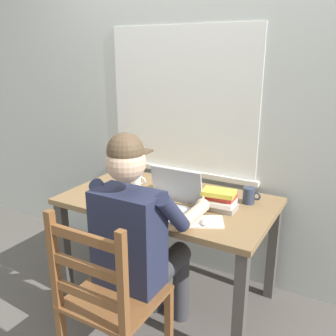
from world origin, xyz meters
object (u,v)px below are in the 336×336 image
object	(u,v)px
coffee_mug_dark	(249,196)
book_stack_main	(221,200)
laptop	(170,201)
computer_mouse	(207,222)
wooden_chair	(109,302)
seated_person	(140,235)
landscape_photo_print	(124,175)
desk	(168,212)
coffee_mug_white	(137,180)
book_stack_side	(168,186)

from	to	relation	value
coffee_mug_dark	book_stack_main	size ratio (longest dim) A/B	0.55
laptop	computer_mouse	bearing A→B (deg)	-15.36
book_stack_main	wooden_chair	bearing A→B (deg)	-109.35
seated_person	landscape_photo_print	distance (m)	0.93
laptop	coffee_mug_dark	xyz separation A→B (m)	(0.37, 0.32, -0.00)
desk	wooden_chair	world-z (taller)	wooden_chair
coffee_mug_white	coffee_mug_dark	xyz separation A→B (m)	(0.77, 0.09, 0.01)
wooden_chair	coffee_mug_dark	world-z (taller)	wooden_chair
coffee_mug_dark	landscape_photo_print	bearing A→B (deg)	175.88
seated_person	coffee_mug_dark	xyz separation A→B (m)	(0.38, 0.63, 0.08)
laptop	computer_mouse	distance (m)	0.28
laptop	book_stack_main	size ratio (longest dim) A/B	1.63
book_stack_side	landscape_photo_print	bearing A→B (deg)	161.89
laptop	desk	bearing A→B (deg)	122.37
coffee_mug_dark	desk	bearing A→B (deg)	-159.52
landscape_photo_print	book_stack_main	bearing A→B (deg)	-15.33
laptop	book_stack_side	distance (m)	0.29
desk	book_stack_side	world-z (taller)	book_stack_side
computer_mouse	coffee_mug_white	bearing A→B (deg)	154.68
desk	seated_person	world-z (taller)	seated_person
laptop	coffee_mug_dark	distance (m)	0.49
desk	book_stack_main	size ratio (longest dim) A/B	6.47
book_stack_side	coffee_mug_white	bearing A→B (deg)	-179.10
computer_mouse	book_stack_main	distance (m)	0.23
seated_person	wooden_chair	size ratio (longest dim) A/B	1.32
coffee_mug_dark	book_stack_side	distance (m)	0.53
coffee_mug_white	book_stack_side	bearing A→B (deg)	0.90
landscape_photo_print	desk	bearing A→B (deg)	-25.01
computer_mouse	book_stack_side	world-z (taller)	book_stack_side
coffee_mug_dark	landscape_photo_print	xyz separation A→B (m)	(-0.99, 0.07, -0.05)
desk	coffee_mug_white	xyz separation A→B (m)	(-0.30, 0.09, 0.14)
computer_mouse	book_stack_side	xyz separation A→B (m)	(-0.42, 0.32, 0.03)
seated_person	coffee_mug_white	distance (m)	0.67
seated_person	coffee_mug_white	xyz separation A→B (m)	(-0.39, 0.54, 0.07)
landscape_photo_print	wooden_chair	bearing A→B (deg)	-57.80
computer_mouse	landscape_photo_print	world-z (taller)	computer_mouse
desk	laptop	world-z (taller)	laptop
wooden_chair	coffee_mug_dark	xyz separation A→B (m)	(0.38, 0.91, 0.30)
laptop	book_stack_side	bearing A→B (deg)	121.65
computer_mouse	book_stack_main	world-z (taller)	book_stack_main
wooden_chair	seated_person	bearing A→B (deg)	90.00
computer_mouse	coffee_mug_dark	world-z (taller)	coffee_mug_dark
book_stack_main	landscape_photo_print	bearing A→B (deg)	164.48
desk	coffee_mug_white	world-z (taller)	coffee_mug_white
desk	computer_mouse	bearing A→B (deg)	-31.66
laptop	landscape_photo_print	xyz separation A→B (m)	(-0.62, 0.40, -0.05)
computer_mouse	coffee_mug_dark	xyz separation A→B (m)	(0.11, 0.40, 0.03)
book_stack_main	landscape_photo_print	world-z (taller)	book_stack_main
coffee_mug_dark	landscape_photo_print	world-z (taller)	coffee_mug_dark
wooden_chair	book_stack_side	size ratio (longest dim) A/B	5.47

